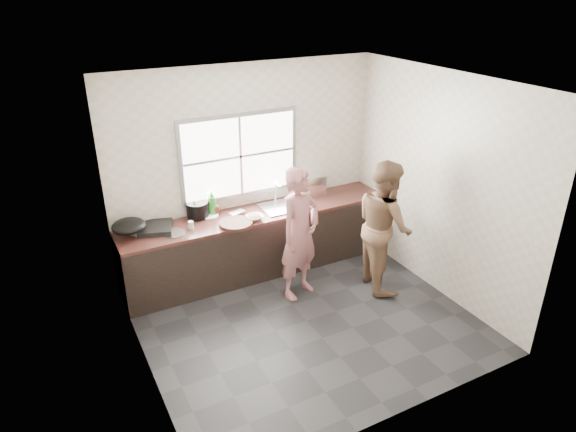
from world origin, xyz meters
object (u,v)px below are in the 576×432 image
bottle_brown_short (215,207)px  glass_jar (191,225)px  bowl_crabs (298,207)px  plate_food (209,215)px  bowl_mince (255,217)px  burner (155,228)px  wok (129,226)px  dish_rack (310,184)px  pot_lid_left (140,233)px  bottle_brown_tall (195,210)px  black_pot (197,210)px  bottle_green (212,202)px  cutting_board (236,223)px  bowl_held (294,210)px  woman (300,238)px  pot_lid_right (174,233)px  person_side (384,225)px

bottle_brown_short → glass_jar: (-0.41, -0.28, -0.04)m
bowl_crabs → plate_food: 1.15m
bowl_mince → burner: size_ratio=0.52×
wok → dish_rack: (2.51, 0.15, 0.01)m
plate_food → pot_lid_left: bearing=-175.8°
bottle_brown_tall → glass_jar: bearing=-117.5°
bottle_brown_tall → black_pot: bearing=0.0°
bottle_green → wok: bearing=-172.2°
bowl_crabs → bottle_brown_short: bearing=159.4°
pot_lid_left → dish_rack: bearing=2.7°
bottle_brown_short → cutting_board: bearing=-77.1°
black_pot → glass_jar: bearing=-123.0°
bowl_held → black_pot: bearing=158.9°
plate_food → burner: 0.71m
bottle_green → bottle_brown_tall: bottle_green is taller
black_pot → wok: (-0.87, -0.15, 0.03)m
black_pot → pot_lid_left: (-0.76, -0.11, -0.09)m
dish_rack → woman: bearing=-117.1°
pot_lid_left → black_pot: bearing=8.5°
bowl_crabs → dish_rack: bearing=43.1°
wok → pot_lid_left: (0.12, 0.03, -0.13)m
burner → wok: 0.32m
bowl_mince → pot_lid_right: bowl_mince is taller
burner → dish_rack: bearing=3.1°
glass_jar → dish_rack: size_ratio=0.25×
bowl_mince → wok: wok is taller
woman → bottle_brown_short: bearing=105.6°
plate_food → glass_jar: bearing=-144.0°
wok → pot_lid_left: bearing=15.4°
bottle_brown_short → bowl_held: bearing=-25.9°
bowl_held → wok: bearing=171.7°
pot_lid_left → bowl_held: bearing=-9.7°
bowl_held → bottle_green: size_ratio=0.59×
bowl_crabs → woman: bearing=-116.6°
bowl_crabs → bowl_held: bowl_crabs is taller
woman → bowl_crabs: bearing=42.8°
dish_rack → burner: bearing=-168.2°
bowl_held → black_pot: 1.22m
bowl_mince → pot_lid_right: bearing=175.8°
wok → bowl_held: bearing=-8.3°
woman → black_pot: size_ratio=5.61×
plate_food → bottle_brown_short: size_ratio=1.42×
bottle_brown_tall → pot_lid_right: (-0.37, -0.32, -0.10)m
bottle_brown_short → pot_lid_left: 1.00m
bottle_green → dish_rack: bottle_green is taller
bottle_brown_tall → cutting_board: bearing=-50.0°
bottle_brown_tall → dish_rack: 1.67m
bowl_mince → black_pot: 0.73m
person_side → dish_rack: 1.31m
cutting_board → glass_jar: size_ratio=4.43×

